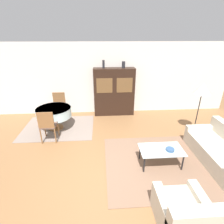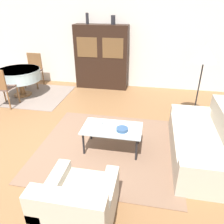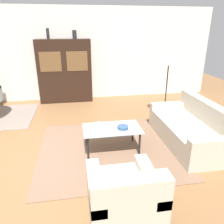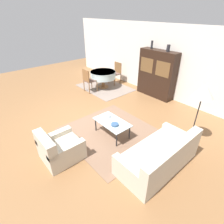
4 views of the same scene
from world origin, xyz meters
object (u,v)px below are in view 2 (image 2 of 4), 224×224
(armchair, at_px, (78,206))
(vase_short, at_px, (113,20))
(dining_chair_near, at_px, (1,85))
(vase_tall, at_px, (87,18))
(display_cabinet, at_px, (102,57))
(dining_chair_far, at_px, (34,68))
(cup, at_px, (100,122))
(couch, at_px, (205,144))
(coffee_table, at_px, (112,130))
(bowl, at_px, (122,129))
(dining_table, at_px, (19,75))
(floor_lamp, at_px, (205,55))

(armchair, relative_size, vase_short, 3.73)
(armchair, xyz_separation_m, dining_chair_near, (-2.83, 2.75, 0.29))
(dining_chair_near, distance_m, vase_tall, 2.86)
(display_cabinet, relative_size, vase_short, 7.74)
(dining_chair_far, relative_size, cup, 10.60)
(couch, height_order, coffee_table, couch)
(dining_chair_near, height_order, cup, dining_chair_near)
(couch, relative_size, armchair, 2.17)
(armchair, bearing_deg, dining_chair_near, 135.78)
(cup, relative_size, vase_short, 0.40)
(coffee_table, relative_size, dining_chair_far, 1.04)
(bowl, xyz_separation_m, vase_short, (-0.73, 3.14, 1.46))
(couch, relative_size, dining_table, 1.68)
(display_cabinet, bearing_deg, armchair, -80.54)
(dining_chair_near, relative_size, bowl, 4.93)
(dining_table, bearing_deg, bowl, -33.46)
(vase_tall, bearing_deg, armchair, -75.97)
(dining_table, bearing_deg, display_cabinet, 27.43)
(armchair, xyz_separation_m, dining_chair_far, (-2.83, 4.32, 0.29))
(coffee_table, bearing_deg, display_cabinet, 106.00)
(dining_table, distance_m, cup, 3.34)
(armchair, height_order, display_cabinet, display_cabinet)
(dining_table, xyz_separation_m, dining_chair_far, (0.00, 0.78, -0.02))
(armchair, xyz_separation_m, vase_tall, (-1.15, 4.61, 1.67))
(armchair, xyz_separation_m, display_cabinet, (-0.77, 4.61, 0.62))
(vase_tall, bearing_deg, dining_table, -147.46)
(armchair, relative_size, dining_chair_near, 0.89)
(dining_chair_far, relative_size, bowl, 4.93)
(dining_chair_near, xyz_separation_m, floor_lamp, (4.54, 0.20, 0.87))
(display_cabinet, relative_size, bowl, 9.10)
(dining_chair_near, relative_size, floor_lamp, 0.60)
(vase_short, bearing_deg, dining_table, -155.94)
(dining_table, height_order, cup, dining_table)
(coffee_table, xyz_separation_m, display_cabinet, (-0.88, 3.08, 0.51))
(couch, bearing_deg, cup, 89.02)
(armchair, relative_size, vase_tall, 3.05)
(dining_chair_near, bearing_deg, cup, -23.04)
(armchair, xyz_separation_m, bowl, (0.30, 1.47, 0.18))
(dining_table, bearing_deg, coffee_table, -34.31)
(vase_tall, bearing_deg, couch, -47.06)
(dining_chair_far, xyz_separation_m, vase_short, (2.40, 0.29, 1.36))
(armchair, height_order, cup, armchair)
(cup, bearing_deg, dining_chair_near, 156.96)
(display_cabinet, bearing_deg, vase_short, 0.16)
(couch, bearing_deg, dining_table, 66.40)
(couch, bearing_deg, display_cabinet, 38.83)
(couch, height_order, armchair, couch)
(couch, xyz_separation_m, dining_table, (-4.51, 1.97, 0.31))
(couch, relative_size, cup, 20.45)
(armchair, bearing_deg, vase_short, 95.33)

